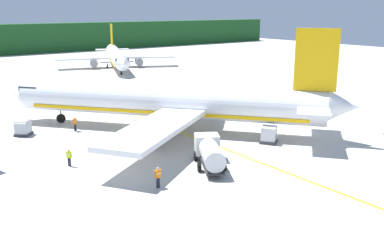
{
  "coord_description": "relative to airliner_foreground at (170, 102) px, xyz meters",
  "views": [
    {
      "loc": [
        -33.17,
        -17.06,
        13.86
      ],
      "look_at": [
        -5.86,
        19.6,
        2.16
      ],
      "focal_mm": 40.92,
      "sensor_mm": 36.0,
      "label": 1
    }
  ],
  "objects": [
    {
      "name": "service_truck_fuel",
      "position": [
        -3.93,
        -12.23,
        -1.99
      ],
      "size": [
        4.88,
        6.39,
        2.4
      ],
      "color": "white",
      "rests_on": "ground"
    },
    {
      "name": "crew_marshaller",
      "position": [
        -9.1,
        6.25,
        -2.38
      ],
      "size": [
        0.59,
        0.39,
        1.7
      ],
      "color": "#191E33",
      "rests_on": "ground"
    },
    {
      "name": "airliner_mid_apron",
      "position": [
        20.54,
        53.53,
        -0.57
      ],
      "size": [
        27.8,
        33.06,
        9.9
      ],
      "color": "white",
      "rests_on": "ground"
    },
    {
      "name": "cargo_container_mid",
      "position": [
        5.62,
        -10.35,
        -2.5
      ],
      "size": [
        2.31,
        2.31,
        1.88
      ],
      "color": "#333338",
      "rests_on": "ground"
    },
    {
      "name": "cargo_container_near",
      "position": [
        -14.45,
        8.08,
        -2.5
      ],
      "size": [
        2.3,
        2.3,
        1.89
      ],
      "color": "#333338",
      "rests_on": "ground"
    },
    {
      "name": "crew_loader_left",
      "position": [
        -14.04,
        -4.54,
        -2.45
      ],
      "size": [
        0.44,
        0.54,
        1.61
      ],
      "color": "#191E33",
      "rests_on": "ground"
    },
    {
      "name": "crew_loader_right",
      "position": [
        -10.26,
        -13.5,
        -2.36
      ],
      "size": [
        0.63,
        0.26,
        1.74
      ],
      "color": "#191E33",
      "rests_on": "ground"
    },
    {
      "name": "apron_guide_line",
      "position": [
        0.47,
        -4.56,
        -3.39
      ],
      "size": [
        0.3,
        60.0,
        0.01
      ],
      "primitive_type": "cube",
      "color": "yellow",
      "rests_on": "ground"
    },
    {
      "name": "airliner_foreground",
      "position": [
        0.0,
        0.0,
        0.0
      ],
      "size": [
        29.97,
        34.45,
        11.9
      ],
      "color": "white",
      "rests_on": "ground"
    },
    {
      "name": "ground",
      "position": [
        5.74,
        23.98,
        -3.49
      ],
      "size": [
        240.0,
        320.0,
        0.2
      ],
      "primitive_type": "cube",
      "color": "#B7B5AD"
    }
  ]
}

